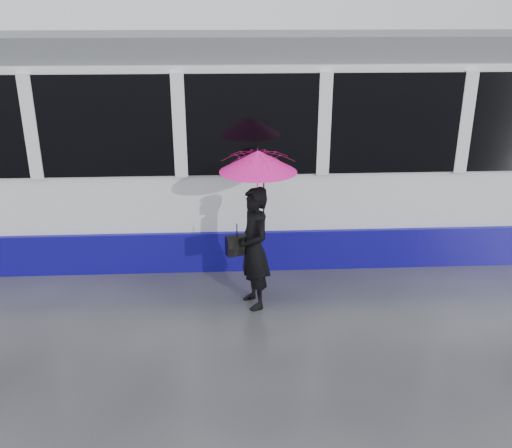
{
  "coord_description": "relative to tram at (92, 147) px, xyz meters",
  "views": [
    {
      "loc": [
        0.59,
        -6.52,
        3.79
      ],
      "look_at": [
        0.95,
        0.35,
        1.1
      ],
      "focal_mm": 40.0,
      "sensor_mm": 36.0,
      "label": 1
    }
  ],
  "objects": [
    {
      "name": "rails",
      "position": [
        1.55,
        -0.0,
        -1.63
      ],
      "size": [
        34.0,
        1.51,
        0.02
      ],
      "color": "#3F3D38",
      "rests_on": "ground"
    },
    {
      "name": "tram",
      "position": [
        0.0,
        0.0,
        0.0
      ],
      "size": [
        26.0,
        2.56,
        3.35
      ],
      "color": "white",
      "rests_on": "ground"
    },
    {
      "name": "ground",
      "position": [
        1.55,
        -2.5,
        -1.64
      ],
      "size": [
        90.0,
        90.0,
        0.0
      ],
      "primitive_type": "plane",
      "color": "#2A2A2F",
      "rests_on": "ground"
    },
    {
      "name": "woman",
      "position": [
        2.47,
        -2.29,
        -0.82
      ],
      "size": [
        0.56,
        0.69,
        1.64
      ],
      "primitive_type": "imported",
      "rotation": [
        0.0,
        0.0,
        -1.24
      ],
      "color": "black",
      "rests_on": "ground"
    },
    {
      "name": "handbag",
      "position": [
        2.25,
        -2.27,
        -0.78
      ],
      "size": [
        0.32,
        0.21,
        0.43
      ],
      "rotation": [
        0.0,
        0.0,
        0.33
      ],
      "color": "black",
      "rests_on": "ground"
    },
    {
      "name": "umbrella",
      "position": [
        2.52,
        -2.29,
        0.16
      ],
      "size": [
        1.22,
        1.22,
        1.1
      ],
      "rotation": [
        0.0,
        0.0,
        0.33
      ],
      "color": "#EC135E",
      "rests_on": "ground"
    }
  ]
}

